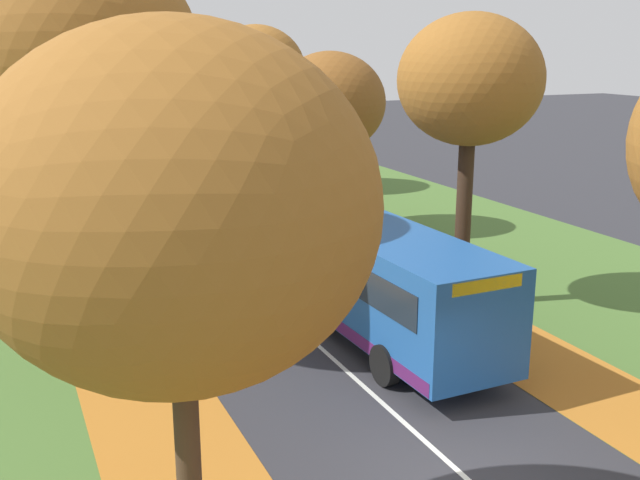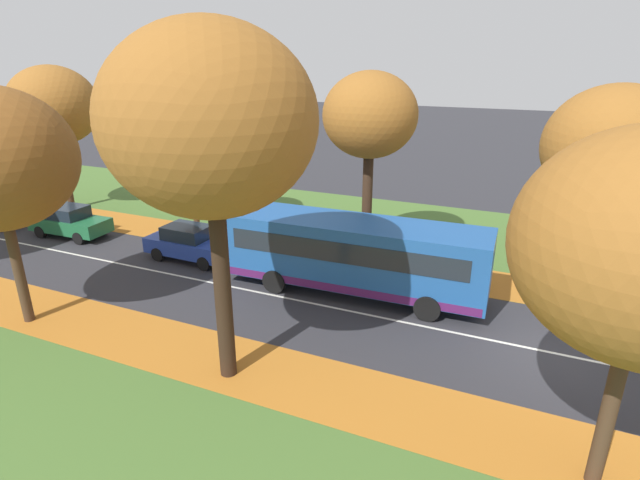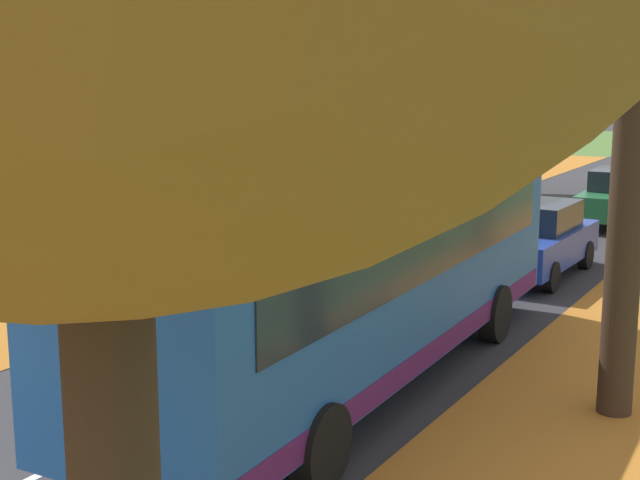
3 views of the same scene
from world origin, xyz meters
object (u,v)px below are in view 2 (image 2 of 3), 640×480
object	(u,v)px
tree_right_far	(54,106)
car_green_following	(69,221)
tree_left_near	(210,122)
tree_right_nearest	(614,148)
tree_right_mid	(189,133)
car_blue_lead	(190,243)
bus	(353,252)
tree_right_near	(370,117)

from	to	relation	value
tree_right_far	car_green_following	bearing A→B (deg)	-131.48
tree_left_near	tree_right_nearest	xyz separation A→B (m)	(10.19, -10.04, -1.55)
tree_left_near	tree_right_mid	xyz separation A→B (m)	(10.34, 8.83, -2.14)
tree_right_mid	car_green_following	xyz separation A→B (m)	(-3.43, 5.48, -4.43)
car_green_following	tree_right_far	bearing A→B (deg)	48.52
tree_right_nearest	tree_left_near	bearing A→B (deg)	135.40
tree_right_nearest	tree_right_far	distance (m)	28.55
car_green_following	car_blue_lead	bearing A→B (deg)	-90.57
bus	tree_right_mid	bearing A→B (deg)	70.34
tree_left_near	bus	distance (m)	8.87
tree_right_nearest	tree_right_far	bearing A→B (deg)	89.14
tree_right_far	bus	bearing A→B (deg)	-101.21
car_blue_lead	car_green_following	bearing A→B (deg)	89.43
car_blue_lead	bus	bearing A→B (deg)	-91.30
tree_right_mid	car_blue_lead	bearing A→B (deg)	-147.11
tree_right_nearest	tree_right_far	world-z (taller)	tree_right_far
tree_right_mid	tree_left_near	bearing A→B (deg)	-139.50
tree_right_mid	car_blue_lead	world-z (taller)	tree_right_mid
tree_right_nearest	car_blue_lead	distance (m)	17.67
tree_right_near	car_green_following	xyz separation A→B (m)	(-3.29, 15.15, -5.68)
bus	car_green_following	xyz separation A→B (m)	(0.26, 15.81, -0.89)
tree_left_near	tree_right_mid	distance (m)	13.77
tree_right_near	tree_right_mid	size ratio (longest dim) A/B	1.16
tree_right_mid	bus	distance (m)	11.52
tree_right_nearest	tree_right_mid	bearing A→B (deg)	89.53
tree_right_nearest	tree_right_mid	size ratio (longest dim) A/B	1.11
tree_right_nearest	car_green_following	bearing A→B (deg)	97.66
tree_left_near	tree_right_near	bearing A→B (deg)	-4.67
bus	car_green_following	distance (m)	15.83
tree_right_nearest	tree_right_near	distance (m)	9.23
tree_right_far	car_green_following	xyz separation A→B (m)	(-3.70, -4.19, -5.37)
tree_right_near	car_blue_lead	world-z (taller)	tree_right_near
tree_right_mid	tree_right_far	world-z (taller)	tree_right_far
tree_right_near	tree_right_far	distance (m)	19.34
tree_right_nearest	tree_right_mid	world-z (taller)	tree_right_nearest
tree_right_mid	tree_right_nearest	bearing A→B (deg)	-90.47
tree_left_near	car_green_following	bearing A→B (deg)	64.23
tree_left_near	tree_right_far	world-z (taller)	tree_left_near
tree_right_nearest	bus	size ratio (longest dim) A/B	0.77
tree_right_near	car_blue_lead	distance (m)	9.92
tree_right_mid	bus	bearing A→B (deg)	-109.66
car_green_following	bus	bearing A→B (deg)	-90.94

